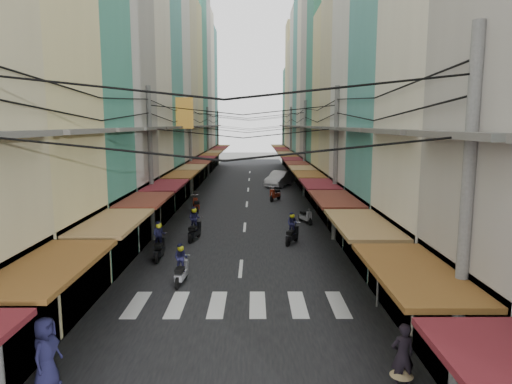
{
  "coord_description": "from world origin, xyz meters",
  "views": [
    {
      "loc": [
        0.59,
        -21.08,
        6.23
      ],
      "look_at": [
        0.69,
        6.05,
        2.17
      ],
      "focal_mm": 32.0,
      "sensor_mm": 36.0,
      "label": 1
    }
  ],
  "objects_px": {
    "bicycle": "(385,256)",
    "market_umbrella": "(434,242)",
    "traffic_sign": "(379,251)",
    "white_car": "(280,186)"
  },
  "relations": [
    {
      "from": "white_car",
      "to": "market_umbrella",
      "type": "xyz_separation_m",
      "value": [
        4.03,
        -29.48,
        1.96
      ]
    },
    {
      "from": "market_umbrella",
      "to": "traffic_sign",
      "type": "height_order",
      "value": "traffic_sign"
    },
    {
      "from": "bicycle",
      "to": "market_umbrella",
      "type": "bearing_deg",
      "value": 168.75
    },
    {
      "from": "white_car",
      "to": "traffic_sign",
      "type": "distance_m",
      "value": 30.91
    },
    {
      "from": "bicycle",
      "to": "traffic_sign",
      "type": "distance_m",
      "value": 6.81
    },
    {
      "from": "bicycle",
      "to": "traffic_sign",
      "type": "height_order",
      "value": "traffic_sign"
    },
    {
      "from": "white_car",
      "to": "traffic_sign",
      "type": "xyz_separation_m",
      "value": [
        1.64,
        -30.8,
        1.99
      ]
    },
    {
      "from": "bicycle",
      "to": "market_umbrella",
      "type": "height_order",
      "value": "market_umbrella"
    },
    {
      "from": "bicycle",
      "to": "traffic_sign",
      "type": "xyz_separation_m",
      "value": [
        -2.04,
        -6.18,
        1.99
      ]
    },
    {
      "from": "bicycle",
      "to": "market_umbrella",
      "type": "distance_m",
      "value": 5.25
    }
  ]
}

